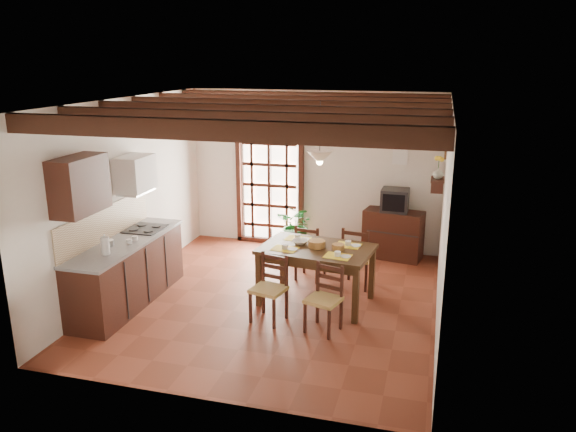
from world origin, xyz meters
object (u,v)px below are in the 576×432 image
(chair_far_right, at_px, (357,268))
(sideboard, at_px, (393,234))
(potted_plant, at_px, (298,224))
(crt_tv, at_px, (395,200))
(kitchen_counter, at_px, (128,271))
(dining_table, at_px, (317,254))
(pendant_lamp, at_px, (320,156))
(chair_far_left, at_px, (310,262))
(chair_near_right, at_px, (324,311))
(chair_near_left, at_px, (269,301))

(chair_far_right, relative_size, sideboard, 0.96)
(sideboard, relative_size, potted_plant, 0.51)
(sideboard, height_order, crt_tv, crt_tv)
(kitchen_counter, bearing_deg, sideboard, 39.51)
(chair_far_right, distance_m, potted_plant, 1.64)
(dining_table, xyz_separation_m, sideboard, (0.88, 2.12, -0.30))
(kitchen_counter, bearing_deg, potted_plant, 53.96)
(pendant_lamp, bearing_deg, chair_far_left, 111.05)
(chair_near_right, height_order, chair_far_left, chair_far_left)
(chair_near_right, distance_m, potted_plant, 2.82)
(kitchen_counter, distance_m, chair_near_left, 2.08)
(kitchen_counter, relative_size, chair_far_left, 2.53)
(potted_plant, bearing_deg, pendant_lamp, -66.74)
(kitchen_counter, bearing_deg, chair_far_left, 33.73)
(chair_far_right, xyz_separation_m, crt_tv, (0.40, 1.40, 0.73))
(chair_near_left, height_order, sideboard, chair_near_left)
(sideboard, bearing_deg, chair_near_left, -104.65)
(kitchen_counter, bearing_deg, pendant_lamp, 17.44)
(chair_far_left, distance_m, potted_plant, 1.12)
(dining_table, relative_size, pendant_lamp, 1.92)
(chair_near_right, bearing_deg, crt_tv, 95.22)
(dining_table, bearing_deg, chair_near_left, -115.93)
(chair_near_left, height_order, chair_near_right, chair_near_left)
(crt_tv, bearing_deg, sideboard, 91.39)
(dining_table, xyz_separation_m, potted_plant, (-0.73, 1.80, -0.15))
(dining_table, height_order, chair_far_left, chair_far_left)
(chair_near_left, xyz_separation_m, pendant_lamp, (0.47, 0.82, 1.80))
(chair_far_left, bearing_deg, chair_near_left, 92.35)
(kitchen_counter, bearing_deg, crt_tv, 39.45)
(chair_near_left, xyz_separation_m, chair_near_right, (0.75, -0.10, -0.01))
(chair_near_right, bearing_deg, pendant_lamp, 123.60)
(chair_near_left, xyz_separation_m, chair_far_right, (0.95, 1.44, 0.02))
(dining_table, xyz_separation_m, crt_tv, (0.88, 2.12, 0.31))
(dining_table, bearing_deg, potted_plant, 119.48)
(kitchen_counter, bearing_deg, chair_near_left, -0.52)
(chair_far_right, bearing_deg, potted_plant, -33.42)
(kitchen_counter, xyz_separation_m, sideboard, (3.43, 2.83, -0.06))
(pendant_lamp, bearing_deg, potted_plant, 113.26)
(pendant_lamp, bearing_deg, chair_near_left, -119.99)
(chair_far_right, bearing_deg, chair_near_right, 91.16)
(kitchen_counter, height_order, potted_plant, potted_plant)
(chair_near_left, distance_m, sideboard, 3.15)
(chair_near_right, relative_size, pendant_lamp, 1.02)
(kitchen_counter, height_order, chair_near_left, kitchen_counter)
(kitchen_counter, distance_m, sideboard, 4.44)
(dining_table, relative_size, chair_far_left, 1.82)
(chair_near_right, relative_size, sideboard, 0.88)
(kitchen_counter, xyz_separation_m, chair_near_left, (2.08, -0.02, -0.19))
(chair_near_right, height_order, potted_plant, potted_plant)
(kitchen_counter, distance_m, chair_far_right, 3.34)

